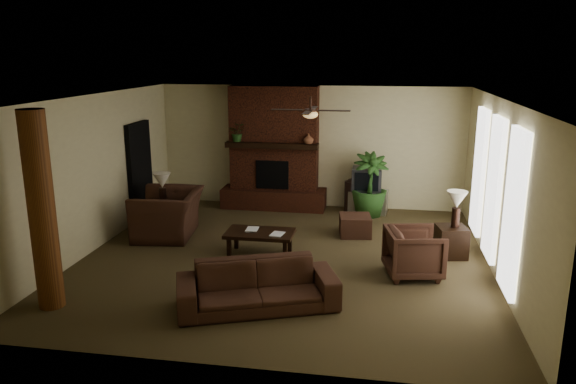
% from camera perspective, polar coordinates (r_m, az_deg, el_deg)
% --- Properties ---
extents(room_shell, '(7.00, 7.00, 7.00)m').
position_cam_1_polar(room_shell, '(9.31, -0.41, 1.19)').
color(room_shell, brown).
rests_on(room_shell, ground).
extents(fireplace, '(2.40, 0.70, 2.80)m').
position_cam_1_polar(fireplace, '(12.60, -1.46, 3.52)').
color(fireplace, '#542516').
rests_on(fireplace, ground).
extents(windows, '(0.08, 3.65, 2.35)m').
position_cam_1_polar(windows, '(9.56, 20.62, 0.31)').
color(windows, white).
rests_on(windows, ground).
extents(log_column, '(0.36, 0.36, 2.80)m').
position_cam_1_polar(log_column, '(8.21, -24.27, -1.88)').
color(log_column, brown).
rests_on(log_column, ground).
extents(doorway, '(0.10, 1.00, 2.10)m').
position_cam_1_polar(doorway, '(12.09, -15.16, 2.05)').
color(doorway, black).
rests_on(doorway, ground).
extents(ceiling_fan, '(1.35, 1.35, 0.37)m').
position_cam_1_polar(ceiling_fan, '(9.35, 2.34, 8.27)').
color(ceiling_fan, black).
rests_on(ceiling_fan, ceiling).
extents(sofa, '(2.32, 1.40, 0.87)m').
position_cam_1_polar(sofa, '(7.78, -3.21, -8.99)').
color(sofa, '#45291D').
rests_on(sofa, ground).
extents(armchair_left, '(1.04, 1.47, 1.20)m').
position_cam_1_polar(armchair_left, '(10.95, -12.40, -1.46)').
color(armchair_left, '#45291D').
rests_on(armchair_left, ground).
extents(armchair_right, '(0.94, 0.98, 0.87)m').
position_cam_1_polar(armchair_right, '(9.06, 12.99, -5.94)').
color(armchair_right, '#45291D').
rests_on(armchair_right, ground).
extents(coffee_table, '(1.20, 0.70, 0.43)m').
position_cam_1_polar(coffee_table, '(9.76, -2.95, -4.47)').
color(coffee_table, black).
rests_on(coffee_table, ground).
extents(ottoman, '(0.68, 0.68, 0.40)m').
position_cam_1_polar(ottoman, '(10.91, 7.00, -3.48)').
color(ottoman, '#45291D').
rests_on(ottoman, ground).
extents(tv_stand, '(0.90, 0.59, 0.50)m').
position_cam_1_polar(tv_stand, '(12.51, 8.35, -0.97)').
color(tv_stand, '#B8B9BB').
rests_on(tv_stand, ground).
extents(tv, '(0.65, 0.53, 0.52)m').
position_cam_1_polar(tv, '(12.38, 8.21, 1.31)').
color(tv, '#3A3A3D').
rests_on(tv, tv_stand).
extents(floor_vase, '(0.34, 0.34, 0.77)m').
position_cam_1_polar(floor_vase, '(12.47, 6.68, -0.09)').
color(floor_vase, '#2F1F1A').
rests_on(floor_vase, ground).
extents(floor_plant, '(1.24, 1.59, 0.78)m').
position_cam_1_polar(floor_plant, '(12.22, 8.46, -0.65)').
color(floor_plant, '#2B5321').
rests_on(floor_plant, ground).
extents(side_table_left, '(0.52, 0.52, 0.55)m').
position_cam_1_polar(side_table_left, '(11.36, -12.91, -2.62)').
color(side_table_left, black).
rests_on(side_table_left, ground).
extents(lamp_left, '(0.38, 0.38, 0.65)m').
position_cam_1_polar(lamp_left, '(11.17, -12.98, 0.95)').
color(lamp_left, black).
rests_on(lamp_left, side_table_left).
extents(side_table_right, '(0.58, 0.58, 0.55)m').
position_cam_1_polar(side_table_right, '(10.12, 16.62, -4.96)').
color(side_table_right, black).
rests_on(side_table_right, ground).
extents(lamp_right, '(0.39, 0.39, 0.65)m').
position_cam_1_polar(lamp_right, '(9.90, 17.18, -1.04)').
color(lamp_right, black).
rests_on(lamp_right, side_table_right).
extents(mantel_plant, '(0.41, 0.45, 0.33)m').
position_cam_1_polar(mantel_plant, '(12.48, -5.25, 6.01)').
color(mantel_plant, '#2B5321').
rests_on(mantel_plant, fireplace).
extents(mantel_vase, '(0.24, 0.25, 0.22)m').
position_cam_1_polar(mantel_vase, '(12.11, 2.16, 5.54)').
color(mantel_vase, brown).
rests_on(mantel_vase, fireplace).
extents(book_a, '(0.22, 0.04, 0.29)m').
position_cam_1_polar(book_a, '(9.81, -4.39, -3.15)').
color(book_a, '#999999').
rests_on(book_a, coffee_table).
extents(book_b, '(0.21, 0.06, 0.29)m').
position_cam_1_polar(book_b, '(9.56, -1.73, -3.59)').
color(book_b, '#999999').
rests_on(book_b, coffee_table).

